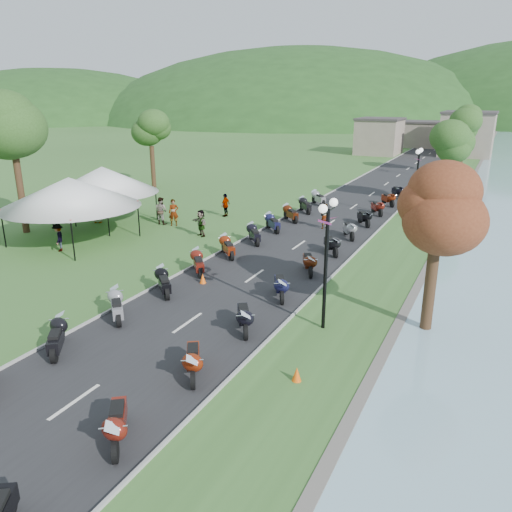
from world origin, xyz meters
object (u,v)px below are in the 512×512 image
at_px(vendor_tent_main, 72,210).
at_px(pedestrian_b, 162,224).
at_px(pedestrian_a, 174,226).
at_px(pedestrian_c, 60,251).

xyz_separation_m(vendor_tent_main, pedestrian_b, (2.14, 5.96, -2.00)).
distance_m(vendor_tent_main, pedestrian_b, 6.64).
relative_size(pedestrian_a, pedestrian_c, 1.14).
bearing_deg(pedestrian_c, pedestrian_b, 127.58).
distance_m(pedestrian_b, pedestrian_c, 7.95).
bearing_deg(pedestrian_b, vendor_tent_main, 74.09).
bearing_deg(vendor_tent_main, pedestrian_a, 61.94).
height_order(pedestrian_b, pedestrian_c, pedestrian_b).
height_order(pedestrian_a, pedestrian_b, pedestrian_b).
bearing_deg(pedestrian_b, pedestrian_a, -174.95).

